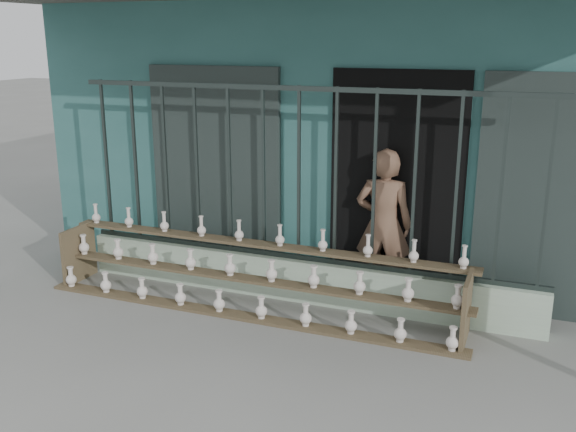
% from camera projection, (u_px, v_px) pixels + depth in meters
% --- Properties ---
extents(ground, '(60.00, 60.00, 0.00)m').
position_uv_depth(ground, '(247.00, 352.00, 5.70)').
color(ground, slate).
extents(workshop_building, '(7.40, 6.60, 3.21)m').
position_uv_depth(workshop_building, '(372.00, 116.00, 9.05)').
color(workshop_building, '#2D605D').
rests_on(workshop_building, ground).
extents(parapet_wall, '(5.00, 0.20, 0.45)m').
position_uv_depth(parapet_wall, '(298.00, 279.00, 6.80)').
color(parapet_wall, '#B1CCAE').
rests_on(parapet_wall, ground).
extents(security_fence, '(5.00, 0.04, 1.80)m').
position_uv_depth(security_fence, '(299.00, 175.00, 6.50)').
color(security_fence, '#283330').
rests_on(security_fence, parapet_wall).
extents(shelf_rack, '(4.50, 0.68, 0.85)m').
position_uv_depth(shelf_rack, '(250.00, 276.00, 6.53)').
color(shelf_rack, brown).
rests_on(shelf_rack, ground).
extents(elderly_woman, '(0.62, 0.44, 1.62)m').
position_uv_depth(elderly_woman, '(384.00, 225.00, 6.70)').
color(elderly_woman, brown).
rests_on(elderly_woman, ground).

